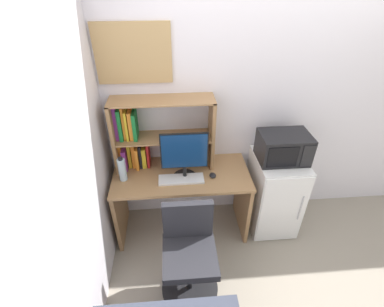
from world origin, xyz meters
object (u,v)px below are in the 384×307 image
object	(u,v)px
keyboard	(181,179)
water_bottle	(122,169)
hutch_bookshelf	(146,135)
mini_fridge	(274,192)
desk_chair	(189,257)
wall_corkboard	(133,54)
monitor	(184,155)
computer_mouse	(213,175)
microwave	(283,147)

from	to	relation	value
keyboard	water_bottle	size ratio (longest dim) A/B	1.71
hutch_bookshelf	mini_fridge	bearing A→B (deg)	-7.70
hutch_bookshelf	water_bottle	xyz separation A→B (m)	(-0.23, -0.22, -0.23)
desk_chair	wall_corkboard	distance (m)	1.76
water_bottle	wall_corkboard	distance (m)	1.02
hutch_bookshelf	monitor	distance (m)	0.43
mini_fridge	desk_chair	world-z (taller)	desk_chair
monitor	computer_mouse	world-z (taller)	monitor
water_bottle	mini_fridge	bearing A→B (deg)	1.82
microwave	wall_corkboard	size ratio (longest dim) A/B	0.73
hutch_bookshelf	mini_fridge	distance (m)	1.46
hutch_bookshelf	desk_chair	size ratio (longest dim) A/B	1.07
monitor	microwave	distance (m)	0.94
water_bottle	microwave	xyz separation A→B (m)	(1.52, 0.05, 0.13)
computer_mouse	wall_corkboard	world-z (taller)	wall_corkboard
microwave	computer_mouse	bearing A→B (deg)	-173.32
water_bottle	desk_chair	distance (m)	0.98
keyboard	microwave	bearing A→B (deg)	6.23
monitor	keyboard	size ratio (longest dim) A/B	1.13
water_bottle	desk_chair	xyz separation A→B (m)	(0.57, -0.64, -0.48)
desk_chair	wall_corkboard	world-z (taller)	wall_corkboard
hutch_bookshelf	keyboard	world-z (taller)	hutch_bookshelf
computer_mouse	wall_corkboard	size ratio (longest dim) A/B	0.13
keyboard	mini_fridge	size ratio (longest dim) A/B	0.49
mini_fridge	microwave	size ratio (longest dim) A/B	1.86
monitor	water_bottle	world-z (taller)	monitor
keyboard	desk_chair	world-z (taller)	desk_chair
microwave	mini_fridge	bearing A→B (deg)	-90.32
computer_mouse	water_bottle	distance (m)	0.85
water_bottle	monitor	bearing A→B (deg)	-1.35
mini_fridge	wall_corkboard	xyz separation A→B (m)	(-1.34, 0.28, 1.38)
hutch_bookshelf	desk_chair	bearing A→B (deg)	-68.50
keyboard	mini_fridge	xyz separation A→B (m)	(0.98, 0.10, -0.33)
mini_fridge	computer_mouse	bearing A→B (deg)	-173.57
monitor	mini_fridge	size ratio (longest dim) A/B	0.55
water_bottle	computer_mouse	bearing A→B (deg)	-1.92
mini_fridge	hutch_bookshelf	bearing A→B (deg)	172.30
monitor	wall_corkboard	bearing A→B (deg)	138.68
hutch_bookshelf	computer_mouse	xyz separation A→B (m)	(0.61, -0.25, -0.33)
water_bottle	mini_fridge	distance (m)	1.58
monitor	water_bottle	bearing A→B (deg)	178.65
mini_fridge	microwave	world-z (taller)	microwave
hutch_bookshelf	wall_corkboard	world-z (taller)	wall_corkboard
microwave	keyboard	bearing A→B (deg)	-173.77
hutch_bookshelf	computer_mouse	size ratio (longest dim) A/B	11.59
water_bottle	mini_fridge	size ratio (longest dim) A/B	0.29
microwave	desk_chair	size ratio (longest dim) A/B	0.53
keyboard	desk_chair	size ratio (longest dim) A/B	0.48
keyboard	water_bottle	xyz separation A→B (m)	(-0.54, 0.06, 0.11)
microwave	wall_corkboard	world-z (taller)	wall_corkboard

